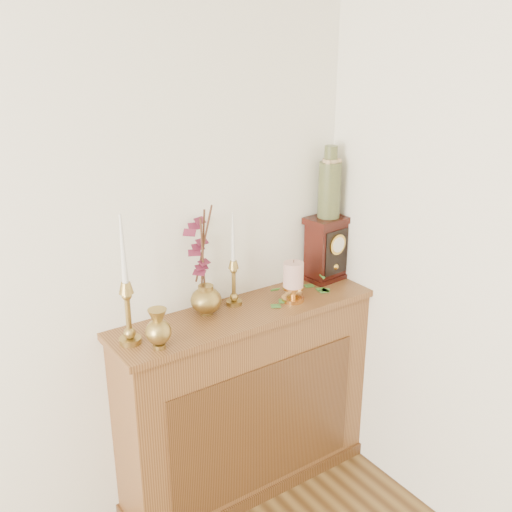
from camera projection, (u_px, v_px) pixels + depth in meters
console_shelf at (247, 405)px, 2.78m from camera, size 1.24×0.34×0.93m
candlestick_left at (127, 303)px, 2.26m from camera, size 0.09×0.09×0.52m
candlestick_center at (234, 275)px, 2.60m from camera, size 0.07×0.07×0.42m
bud_vase at (158, 329)px, 2.26m from camera, size 0.10×0.10×0.16m
ginger_jar at (200, 263)px, 2.51m from camera, size 0.20×0.21×0.49m
pillar_candle_left at (294, 279)px, 2.72m from camera, size 0.08×0.08×0.15m
pillar_candle_right at (293, 280)px, 2.65m from camera, size 0.10×0.10×0.20m
ivy_garland at (298, 291)px, 2.76m from camera, size 0.40×0.17×0.07m
mantel_clock at (327, 249)px, 2.88m from camera, size 0.22×0.16×0.31m
ceramic_vase at (330, 186)px, 2.78m from camera, size 0.10×0.10×0.34m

